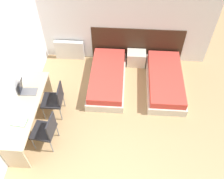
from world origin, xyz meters
name	(u,v)px	position (x,y,z in m)	size (l,w,h in m)	color
wall_back	(117,17)	(0.00, 3.88, 1.35)	(5.05, 0.05, 2.70)	white
wall_left	(13,66)	(-2.05, 1.93, 1.35)	(0.05, 4.85, 2.70)	white
headboard_panel	(137,45)	(0.58, 3.84, 0.52)	(2.52, 0.03, 1.04)	#382316
bed_near_window	(107,78)	(-0.17, 2.83, 0.19)	(0.92, 1.96, 0.40)	beige
bed_near_door	(165,81)	(1.33, 2.83, 0.19)	(0.92, 1.96, 0.40)	beige
nightstand	(136,58)	(0.58, 3.63, 0.21)	(0.52, 0.35, 0.42)	beige
radiator	(70,50)	(-1.33, 3.76, 0.29)	(0.82, 0.12, 0.59)	silver
desk	(28,110)	(-1.77, 1.37, 0.58)	(0.51, 2.06, 0.74)	#C6B28E
chair_near_laptop	(55,99)	(-1.28, 1.78, 0.52)	(0.47, 0.47, 0.92)	#232328
chair_near_notebook	(46,130)	(-1.28, 0.96, 0.52)	(0.50, 0.50, 0.92)	#232328
laptop	(26,90)	(-1.85, 1.76, 0.81)	(0.36, 0.24, 0.36)	slate
open_notebook	(19,122)	(-1.77, 0.96, 0.74)	(0.31, 0.23, 0.02)	#236B3D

